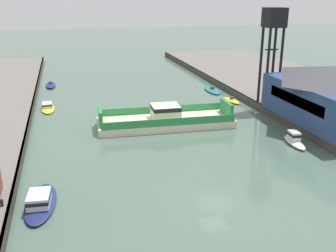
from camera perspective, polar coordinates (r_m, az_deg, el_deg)
name	(u,v)px	position (r m, az deg, el deg)	size (l,w,h in m)	color
ground_plane	(215,202)	(38.34, 6.89, -11.02)	(400.00, 400.00, 0.00)	#4C6656
chain_ferry	(166,119)	(58.47, -0.37, 0.96)	(20.64, 7.76, 3.30)	beige
moored_boat_near_left	(51,85)	(87.81, -16.86, 5.79)	(2.09, 6.20, 1.09)	navy
moored_boat_near_right	(294,140)	(54.16, 18.07, -1.93)	(2.25, 5.47, 1.72)	white
moored_boat_mid_left	(47,107)	(70.48, -17.29, 2.70)	(2.67, 6.87, 1.05)	yellow
moored_boat_mid_right	(232,100)	(73.03, 9.33, 3.75)	(2.17, 5.21, 0.96)	yellow
moored_boat_far_left	(212,90)	(80.54, 6.54, 5.28)	(3.01, 7.53, 0.91)	#237075
moored_boat_far_right	(40,201)	(38.91, -18.30, -10.44)	(3.53, 8.14, 1.58)	navy
warehouse_shed	(331,94)	(61.00, 22.78, 4.40)	(11.51, 19.06, 8.00)	navy
crane_tower	(273,31)	(66.40, 15.23, 13.38)	(3.06, 3.06, 15.64)	black
bollard_left_mid	(2,202)	(37.65, -23.26, -10.23)	(0.32, 0.32, 0.71)	black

